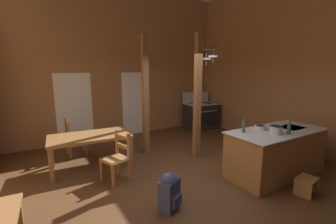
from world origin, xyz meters
TOP-DOWN VIEW (x-y plane):
  - ground_plane at (0.00, 0.00)m, footprint 7.64×7.90m
  - wall_back at (0.00, 3.62)m, footprint 7.64×0.14m
  - wall_right at (3.49, 0.00)m, footprint 0.14×7.90m
  - glazed_door_back_left at (-1.54, 3.55)m, footprint 1.00×0.01m
  - glazed_panel_back_right at (0.34, 3.55)m, footprint 0.84×0.01m
  - kitchen_island at (1.61, -0.77)m, footprint 2.18×1.00m
  - stove_range at (2.68, 2.92)m, footprint 1.20×0.90m
  - support_post_with_pot_rack at (0.81, 0.79)m, footprint 0.61×0.26m
  - support_post_center at (-0.14, 1.71)m, footprint 0.14×0.14m
  - step_stool at (1.35, -1.55)m, footprint 0.39×0.32m
  - dining_table at (-1.57, 1.56)m, footprint 1.77×1.04m
  - ladderback_chair_near_window at (-1.76, 2.52)m, footprint 0.45×0.45m
  - ladderback_chair_by_post at (-1.26, 0.71)m, footprint 0.55×0.55m
  - backpack at (-0.91, -0.65)m, footprint 0.38×0.38m
  - stockpot_on_counter at (1.33, -0.91)m, footprint 0.30×0.23m
  - mixing_bowl_on_counter at (1.35, -0.55)m, footprint 0.23×0.23m
  - bottle_tall_on_counter at (0.88, -0.52)m, footprint 0.06×0.06m
  - bottle_short_on_counter at (1.52, -1.04)m, footprint 0.07×0.07m

SIDE VIEW (x-z plane):
  - ground_plane at x=0.00m, z-range -0.10..0.00m
  - step_stool at x=1.35m, z-range 0.03..0.33m
  - backpack at x=-0.91m, z-range 0.02..0.61m
  - ladderback_chair_near_window at x=-1.76m, z-range -0.02..0.93m
  - ladderback_chair_by_post at x=-1.26m, z-range -0.02..0.93m
  - kitchen_island at x=1.61m, z-range 0.00..0.94m
  - stove_range at x=2.68m, z-range -0.18..1.14m
  - dining_table at x=-1.57m, z-range 0.28..1.02m
  - mixing_bowl_on_counter at x=1.35m, z-range 0.94..1.02m
  - stockpot_on_counter at x=1.33m, z-range 0.94..1.10m
  - glazed_door_back_left at x=-1.54m, z-range 0.00..2.05m
  - glazed_panel_back_right at x=0.34m, z-range 0.00..2.05m
  - bottle_short_on_counter at x=1.52m, z-range 0.91..1.20m
  - bottle_tall_on_counter at x=0.88m, z-range 0.91..1.23m
  - support_post_center at x=-0.14m, z-range 0.00..2.98m
  - support_post_with_pot_rack at x=0.81m, z-range 0.11..3.09m
  - wall_back at x=0.00m, z-range 0.00..4.63m
  - wall_right at x=3.49m, z-range 0.00..4.63m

